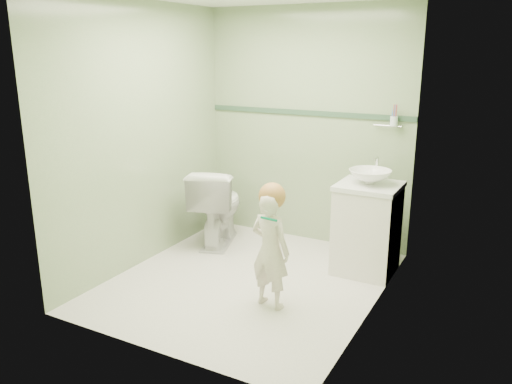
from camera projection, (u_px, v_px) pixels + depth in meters
The scene contains 12 objects.
ground at pixel (248, 281), 4.52m from camera, with size 2.50×2.50×0.00m, color beige.
room_shell at pixel (247, 147), 4.20m from camera, with size 2.50×2.54×2.40m.
trim_stripe at pixel (307, 113), 5.21m from camera, with size 2.20×0.02×0.05m, color #34533C.
vanity at pixel (367, 230), 4.62m from camera, with size 0.52×0.50×0.80m, color white.
counter at pixel (369, 186), 4.51m from camera, with size 0.54×0.52×0.04m, color white.
basin at pixel (370, 177), 4.49m from camera, with size 0.37×0.37×0.13m, color white.
faucet at pixel (376, 164), 4.63m from camera, with size 0.03×0.13×0.18m.
cup_holder at pixel (393, 121), 4.76m from camera, with size 0.26×0.07×0.21m.
toilet at pixel (217, 205), 5.33m from camera, with size 0.46×0.80×0.81m, color white.
toddler at pixel (270, 250), 3.98m from camera, with size 0.34×0.22×0.93m, color beige.
hair_cap at pixel (272, 196), 3.88m from camera, with size 0.21×0.21×0.21m, color #AC7439.
teal_toothbrush at pixel (269, 218), 3.76m from camera, with size 0.11×0.14×0.08m.
Camera 1 is at (2.02, -3.62, 1.97)m, focal length 35.99 mm.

